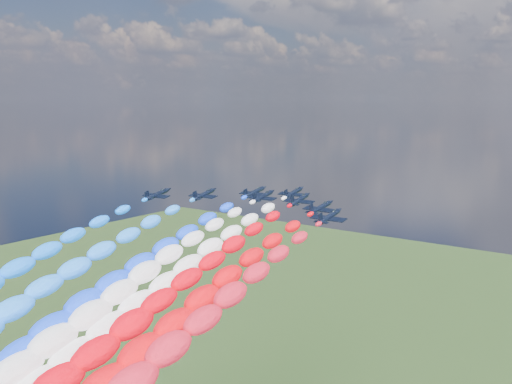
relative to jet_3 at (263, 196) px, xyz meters
The scene contains 15 objects.
jet_0 28.35m from the jet_3, 150.79° to the right, with size 8.09×10.84×2.39m, color black, non-canonical shape.
jet_1 15.99m from the jet_3, 155.47° to the right, with size 8.09×10.84×2.39m, color black, non-canonical shape.
trail_1 63.76m from the jet_3, 103.64° to the right, with size 6.79×104.34×37.46m, color #227BFB, non-canonical shape.
jet_2 7.36m from the jet_3, 144.10° to the left, with size 8.09×10.84×2.39m, color black, non-canonical shape.
trail_2 51.92m from the jet_3, 96.93° to the right, with size 6.79×104.34×37.46m, color #1340FB, non-canonical shape.
jet_3 is the anchor object (origin of this frame).
trail_3 55.69m from the jet_3, 90.00° to the right, with size 6.79×104.34×37.46m, color white, non-canonical shape.
jet_4 10.28m from the jet_3, 71.88° to the left, with size 8.09×10.84×2.39m, color black, non-canonical shape.
trail_4 46.53m from the jet_3, 85.80° to the right, with size 6.79×104.34×37.46m, color white, non-canonical shape.
jet_5 10.53m from the jet_3, ahead, with size 8.09×10.84×2.39m, color black, non-canonical shape.
trail_5 55.32m from the jet_3, 78.63° to the right, with size 6.79×104.34×37.46m, color red, non-canonical shape.
jet_6 21.01m from the jet_3, 14.49° to the right, with size 8.09×10.84×2.39m, color black, non-canonical shape.
trail_6 64.06m from the jet_3, 70.84° to the right, with size 6.79×104.34×37.46m, color red, non-canonical shape.
jet_7 30.37m from the jet_3, 26.08° to the right, with size 8.09×10.84×2.39m, color black, non-canonical shape.
trail_7 73.80m from the jet_3, 67.75° to the right, with size 6.79×104.34×37.46m, color red, non-canonical shape.
Camera 1 is at (87.62, -115.75, 128.78)m, focal length 41.90 mm.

